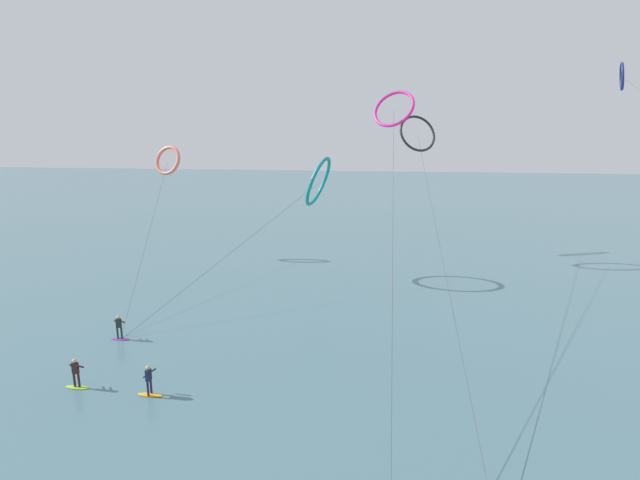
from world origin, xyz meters
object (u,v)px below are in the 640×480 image
surfer_lime (76,375)px  kite_charcoal (418,134)px  kite_navy (623,77)px  kite_coral (168,161)px  kite_magenta (394,109)px  surfer_violet (119,329)px  kite_teal (318,182)px  surfer_amber (149,382)px

surfer_lime → kite_charcoal: bearing=64.9°
kite_navy → kite_charcoal: bearing=114.8°
surfer_lime → kite_coral: (-9.12, 28.97, 10.26)m
kite_coral → kite_navy: (50.58, 11.38, 9.29)m
kite_magenta → surfer_violet: bearing=-99.1°
kite_navy → kite_teal: kite_navy is taller
surfer_violet → kite_magenta: size_ratio=0.04×
surfer_lime → kite_magenta: (15.92, 32.30, 15.83)m
surfer_amber → kite_teal: (4.90, 23.24, 8.66)m
surfer_lime → kite_magenta: 39.34m
surfer_amber → surfer_lime: 4.32m
kite_coral → kite_magenta: bearing=22.4°
kite_charcoal → kite_teal: bearing=-152.3°
surfer_lime → surfer_violet: bearing=104.2°
kite_charcoal → kite_magenta: kite_magenta is taller
surfer_lime → surfer_violet: (-1.42, 6.18, 0.00)m
surfer_violet → kite_magenta: (17.34, 26.12, 15.83)m
kite_magenta → surfer_lime: bearing=-91.7°
surfer_lime → surfer_violet: same height
surfer_amber → kite_teal: 25.28m
surfer_violet → kite_coral: 26.16m
surfer_amber → kite_coral: kite_coral is taller
surfer_violet → kite_coral: bearing=100.4°
kite_coral → kite_teal: 19.28m
kite_magenta → kite_teal: kite_magenta is taller
kite_coral → kite_magenta: size_ratio=0.52×
kite_navy → surfer_lime: bearing=152.6°
kite_navy → surfer_amber: bearing=155.8°
kite_magenta → kite_teal: (-6.70, -9.09, -7.18)m
kite_coral → surfer_lime: bearing=-57.7°
surfer_lime → kite_teal: 26.44m
kite_navy → surfer_violet: bearing=146.9°
kite_navy → kite_teal: 38.11m
surfer_lime → surfer_violet: size_ratio=1.00×
kite_navy → kite_magenta: 27.05m
surfer_violet → kite_magenta: 35.12m
kite_teal → surfer_lime: bearing=-15.1°
kite_navy → kite_charcoal: kite_navy is taller
kite_charcoal → surfer_lime: bearing=-145.5°
surfer_amber → kite_charcoal: 42.59m
surfer_violet → kite_navy: kite_navy is taller
surfer_violet → kite_charcoal: 39.77m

